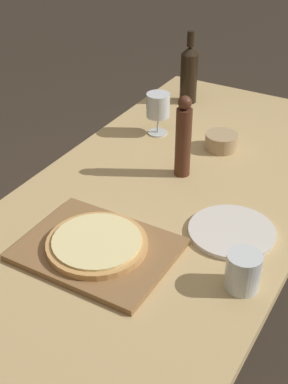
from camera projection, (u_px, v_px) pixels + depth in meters
ground_plane at (166, 354)px, 2.10m from camera, size 12.00×12.00×0.00m
dining_table at (171, 213)px, 1.72m from camera, size 0.86×1.76×0.77m
cutting_board at (97, 249)px, 1.42m from camera, size 0.40×0.31×0.02m
pizza at (97, 243)px, 1.41m from camera, size 0.27×0.27×0.02m
wine_bottle at (189, 73)px, 2.18m from camera, size 0.07×0.07×0.30m
pepper_mill at (183, 138)px, 1.69m from camera, size 0.05×0.05×0.28m
wine_glass at (158, 106)px, 1.95m from camera, size 0.09×0.09×0.16m
small_bowl at (221, 141)px, 1.89m from camera, size 0.11×0.11×0.06m
drinking_tumbler at (243, 271)px, 1.29m from camera, size 0.09×0.09×0.10m
dinner_plate at (232, 231)px, 1.49m from camera, size 0.24×0.24×0.01m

